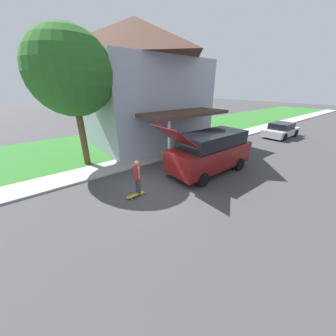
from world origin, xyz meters
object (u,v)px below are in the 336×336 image
Objects in this scene: skateboard at (136,195)px; lawn_tree_near at (71,74)px; car_down_street at (281,130)px; suv_parked at (210,151)px; skateboarder at (137,177)px.

lawn_tree_near is at bearing -174.56° from skateboard.
car_down_street is (4.32, 16.66, -4.43)m from lawn_tree_near.
car_down_street is (-0.99, 11.59, -0.59)m from suv_parked.
skateboarder is at bearing 110.92° from skateboard.
lawn_tree_near reaches higher than suv_parked.
suv_parked reaches higher than car_down_street.
skateboarder reaches higher than skateboard.
skateboarder reaches higher than car_down_street.
skateboarder is 1.94× the size of skateboard.
skateboard is (0.07, -0.19, -0.81)m from skateboarder.
lawn_tree_near is 17.77m from car_down_street.
suv_parked reaches higher than skateboard.
lawn_tree_near reaches higher than car_down_street.
car_down_street is at bearing 94.91° from suv_parked.
car_down_street is at bearing 92.72° from skateboard.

